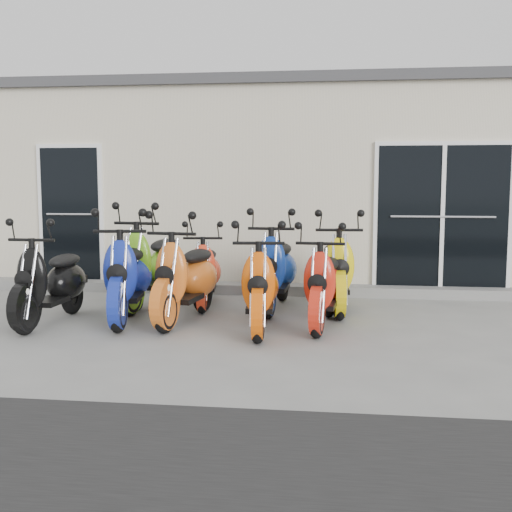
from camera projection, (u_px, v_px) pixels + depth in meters
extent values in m
plane|color=gray|center=(250.00, 322.00, 7.89)|extent=(80.00, 80.00, 0.00)
cube|color=beige|center=(285.00, 187.00, 12.82)|extent=(14.00, 6.00, 3.20)
cube|color=#3F3F42|center=(286.00, 102.00, 12.63)|extent=(14.20, 6.20, 0.16)
cube|color=gray|center=(268.00, 289.00, 9.87)|extent=(14.00, 0.40, 0.15)
cube|color=black|center=(71.00, 210.00, 10.28)|extent=(1.07, 0.08, 2.22)
cube|color=black|center=(442.00, 212.00, 9.55)|extent=(2.02, 0.08, 2.22)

